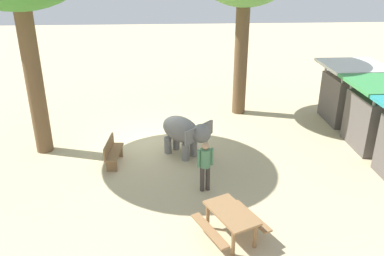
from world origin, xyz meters
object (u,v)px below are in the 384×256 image
picnic_table_near (231,218)px  elephant (185,132)px  person_handler (205,163)px  market_stall_white (349,96)px  market_stall_green (379,118)px  wooden_bench (112,152)px

picnic_table_near → elephant: bearing=-13.1°
person_handler → market_stall_white: size_ratio=0.64×
market_stall_white → market_stall_green: size_ratio=1.00×
elephant → market_stall_green: bearing=47.2°
elephant → market_stall_green: 7.21m
elephant → picnic_table_near: elephant is taller
picnic_table_near → market_stall_white: size_ratio=0.79×
wooden_bench → elephant: bearing=104.1°
elephant → market_stall_white: (-2.97, 7.20, 0.20)m
person_handler → picnic_table_near: 2.34m
person_handler → market_stall_green: bearing=-83.1°
elephant → market_stall_white: size_ratio=0.78×
wooden_bench → market_stall_white: size_ratio=0.57×
elephant → person_handler: bearing=-33.6°
elephant → market_stall_green: size_ratio=0.78×
wooden_bench → market_stall_white: 10.32m
person_handler → wooden_bench: (-1.89, -3.02, -0.48)m
elephant → person_handler: 2.36m
elephant → picnic_table_near: bearing=-34.2°
market_stall_white → market_stall_green: (2.60, 0.00, 0.00)m
picnic_table_near → market_stall_white: 9.82m
elephant → market_stall_green: (-0.37, 7.20, 0.20)m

